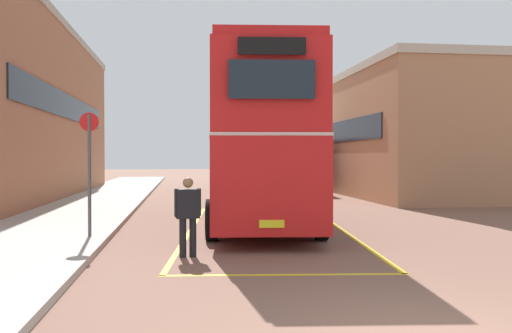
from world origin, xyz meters
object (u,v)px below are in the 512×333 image
Objects in this scene: double_decker_bus at (261,140)px; single_deck_bus at (289,163)px; pedestrian_boarding at (188,212)px; bus_stop_sign at (89,162)px.

double_decker_bus reaches higher than single_deck_bus.
double_decker_bus reaches higher than pedestrian_boarding.
double_decker_bus is 1.10× the size of single_deck_bus.
double_decker_bus is 5.64m from pedestrian_boarding.
double_decker_bus is at bearing -103.78° from single_deck_bus.
double_decker_bus is 16.97m from single_deck_bus.
double_decker_bus is 3.42× the size of bus_stop_sign.
double_decker_bus is at bearing 66.12° from pedestrian_boarding.
double_decker_bus is 5.26m from bus_stop_sign.
bus_stop_sign is at bearing -113.92° from single_deck_bus.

